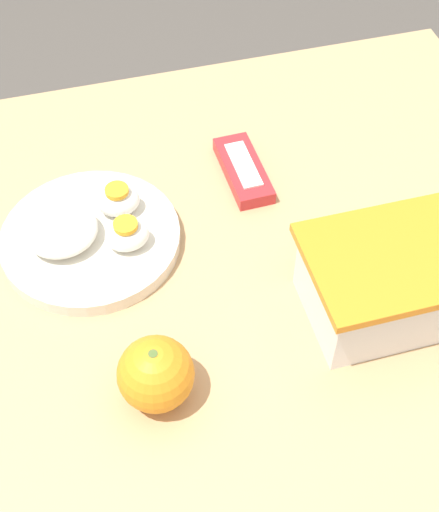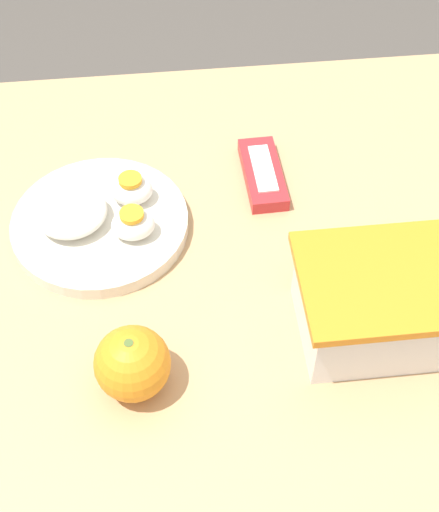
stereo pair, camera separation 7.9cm
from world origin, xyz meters
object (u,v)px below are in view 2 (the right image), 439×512
at_px(food_container, 386,306).
at_px(rice_plate, 98,219).
at_px(orange_fruit, 132,364).
at_px(candy_bar, 263,174).

height_order(food_container, rice_plate, food_container).
relative_size(food_container, rice_plate, 0.90).
bearing_deg(orange_fruit, food_container, -171.70).
distance_m(food_container, orange_fruit, 0.27).
xyz_separation_m(food_container, orange_fruit, (0.26, 0.04, -0.00)).
height_order(orange_fruit, rice_plate, orange_fruit).
height_order(orange_fruit, candy_bar, orange_fruit).
distance_m(orange_fruit, candy_bar, 0.33).
xyz_separation_m(orange_fruit, rice_plate, (0.04, -0.21, -0.02)).
bearing_deg(food_container, rice_plate, -30.37).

